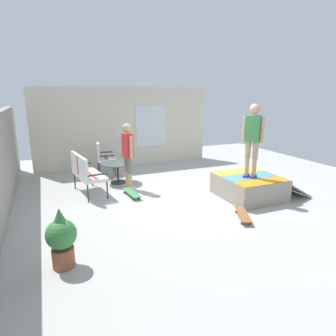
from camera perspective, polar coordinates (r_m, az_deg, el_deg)
name	(u,v)px	position (r m, az deg, el deg)	size (l,w,h in m)	color
ground_plane	(188,199)	(7.20, 3.88, -6.13)	(12.00, 12.00, 0.10)	#B2B2AD
house_facade	(126,127)	(10.19, -8.28, 7.88)	(0.23, 6.00, 2.67)	beige
skate_ramp	(250,186)	(7.41, 15.62, -3.45)	(1.43, 2.04, 0.54)	gray
patio_bench	(85,171)	(7.49, -15.93, -0.50)	(1.32, 0.73, 1.02)	#38383D
patio_chair_near_house	(102,155)	(9.25, -12.72, 2.49)	(0.68, 0.62, 1.02)	#38383D
patio_table	(118,169)	(8.33, -9.79, -0.16)	(0.90, 0.90, 0.57)	#38383D
person_watching	(128,151)	(7.59, -7.87, 3.22)	(0.47, 0.29, 1.73)	silver
person_skater	(253,135)	(6.99, 16.21, 6.14)	(0.39, 0.36, 1.71)	navy
skateboard_by_bench	(132,193)	(7.28, -7.11, -4.84)	(0.82, 0.28, 0.10)	#3F8C4C
skateboard_spare	(243,215)	(6.19, 14.43, -8.78)	(0.81, 0.52, 0.10)	brown
potted_plant	(62,238)	(4.57, -20.06, -12.66)	(0.44, 0.44, 0.92)	brown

